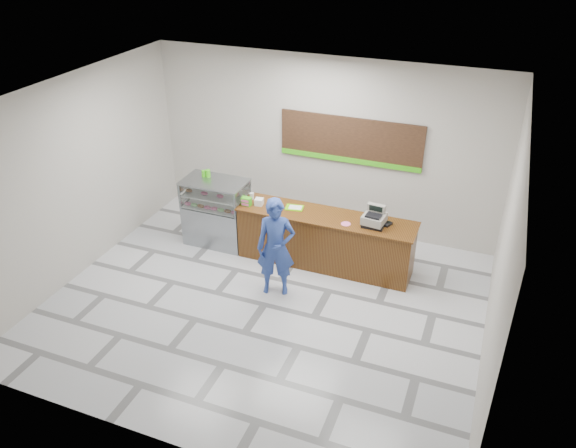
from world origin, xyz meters
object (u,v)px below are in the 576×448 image
at_px(cash_register, 374,218).
at_px(customer, 276,247).
at_px(sales_counter, 325,240).
at_px(serving_tray, 294,208).
at_px(display_case, 216,212).

xyz_separation_m(cash_register, customer, (-1.39, -1.08, -0.28)).
relative_size(sales_counter, customer, 1.85).
bearing_deg(customer, cash_register, 20.52).
relative_size(serving_tray, customer, 0.20).
bearing_deg(customer, sales_counter, 47.72).
height_order(serving_tray, customer, customer).
relative_size(display_case, serving_tray, 3.73).
bearing_deg(serving_tray, display_case, 172.77).
relative_size(display_case, cash_register, 3.14).
xyz_separation_m(serving_tray, customer, (0.11, -1.16, -0.16)).
height_order(cash_register, customer, customer).
bearing_deg(display_case, sales_counter, 0.01).
height_order(display_case, customer, customer).
distance_m(sales_counter, customer, 1.27).
distance_m(serving_tray, customer, 1.18).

